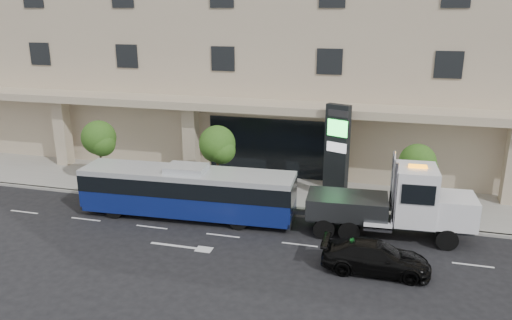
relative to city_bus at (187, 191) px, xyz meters
The scene contains 11 objects.
ground 3.07m from the city_bus, ahead, with size 120.00×120.00×0.00m, color black.
sidewalk 5.58m from the city_bus, 60.55° to the left, with size 120.00×6.00×0.15m, color gray.
curb 3.46m from the city_bus, 32.54° to the left, with size 120.00×0.30×0.15m, color gray.
convention_center 17.51m from the city_bus, 80.06° to the left, with size 60.00×17.60×20.00m.
tree_left 8.18m from the city_bus, 155.89° to the left, with size 2.27×2.20×4.22m.
tree_mid 3.77m from the city_bus, 78.41° to the left, with size 2.28×2.20×4.38m.
tree_right 12.70m from the city_bus, 15.08° to the left, with size 2.10×2.00×4.04m.
city_bus is the anchor object (origin of this frame).
tow_truck 11.17m from the city_bus, ahead, with size 9.36×2.70×4.25m.
black_sedan 10.94m from the city_bus, 18.74° to the right, with size 1.93×4.76×1.38m, color black.
signage_pylon 9.06m from the city_bus, 31.13° to the left, with size 1.51×1.01×5.75m.
Camera 1 is at (7.64, -23.65, 11.25)m, focal length 35.00 mm.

